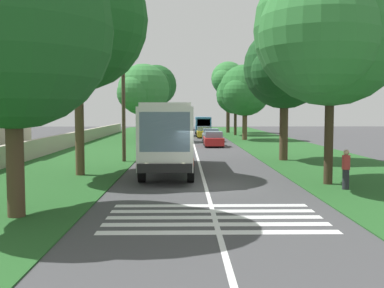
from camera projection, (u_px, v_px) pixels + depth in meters
ground at (205, 186)px, 20.54m from camera, size 160.00×160.00×0.00m
grass_verge_left at (91, 154)px, 35.36m from camera, size 120.00×8.00×0.04m
grass_verge_right at (302, 154)px, 35.63m from camera, size 120.00×8.00×0.04m
centre_line at (197, 154)px, 35.50m from camera, size 110.00×0.16×0.01m
coach_bus at (169, 133)px, 25.35m from camera, size 11.16×2.62×3.73m
zebra_crossing at (214, 217)px, 14.43m from camera, size 4.05×6.80×0.01m
trailing_car_0 at (213, 139)px, 43.46m from camera, size 4.30×1.78×1.43m
trailing_car_1 at (211, 136)px, 50.50m from camera, size 4.30×1.78×1.43m
trailing_car_2 at (204, 132)px, 57.96m from camera, size 4.30×1.78×1.43m
trailing_minibus_0 at (203, 124)px, 65.26m from camera, size 6.00×2.14×2.53m
roadside_tree_left_0 at (142, 91)px, 50.08m from camera, size 6.83×5.66×8.48m
roadside_tree_left_1 at (155, 86)px, 83.02m from camera, size 8.38×7.37×11.70m
roadside_tree_left_2 at (76, 25)px, 23.49m from camera, size 8.90×7.16×11.52m
roadside_tree_left_3 at (147, 90)px, 62.48m from camera, size 7.23×6.39×9.55m
roadside_tree_left_4 at (8, 33)px, 14.05m from camera, size 7.13×6.24×8.97m
roadside_tree_right_0 at (227, 80)px, 70.28m from camera, size 6.23×5.22×10.93m
roadside_tree_right_1 at (326, 34)px, 20.41m from camera, size 8.76×6.98×10.44m
roadside_tree_right_2 at (244, 92)px, 52.59m from camera, size 7.13×5.89×8.65m
roadside_tree_right_3 at (234, 96)px, 62.95m from camera, size 6.42×5.36×8.25m
roadside_tree_right_4 at (283, 70)px, 30.59m from camera, size 6.24×5.51×8.97m
utility_pole at (123, 92)px, 29.89m from camera, size 0.24×1.40×8.84m
roadside_wall at (63, 141)px, 40.25m from camera, size 70.00×0.40×1.30m
pedestrian at (346, 169)px, 19.34m from camera, size 0.34×0.34×1.69m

